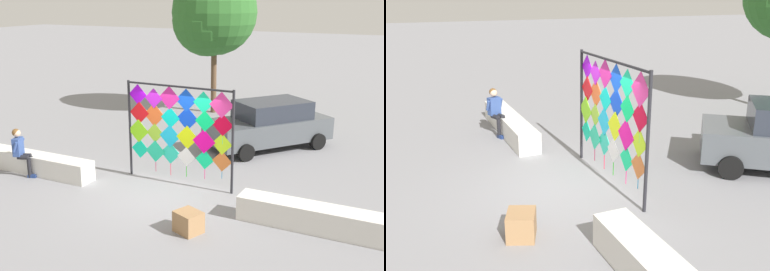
% 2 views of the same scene
% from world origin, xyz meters
% --- Properties ---
extents(ground, '(120.00, 120.00, 0.00)m').
position_xyz_m(ground, '(0.00, 0.00, 0.00)').
color(ground, gray).
extents(plaza_ledge_left, '(4.18, 0.62, 0.58)m').
position_xyz_m(plaza_ledge_left, '(-4.36, -0.28, 0.29)').
color(plaza_ledge_left, silver).
rests_on(plaza_ledge_left, ground).
extents(plaza_ledge_right, '(4.18, 0.62, 0.58)m').
position_xyz_m(plaza_ledge_right, '(4.36, -0.28, 0.29)').
color(plaza_ledge_right, silver).
rests_on(plaza_ledge_right, ground).
extents(kite_display_rack, '(3.27, 0.12, 2.78)m').
position_xyz_m(kite_display_rack, '(-0.02, 0.87, 1.67)').
color(kite_display_rack, '#232328').
rests_on(kite_display_rack, ground).
extents(seated_vendor, '(0.67, 0.57, 1.42)m').
position_xyz_m(seated_vendor, '(-4.32, -0.68, 0.83)').
color(seated_vendor, black).
rests_on(seated_vendor, ground).
extents(parked_car, '(4.00, 4.43, 1.63)m').
position_xyz_m(parked_car, '(1.16, 5.21, 0.83)').
color(parked_car, '#4C5156').
rests_on(parked_car, ground).
extents(cardboard_box_large, '(0.70, 0.66, 0.48)m').
position_xyz_m(cardboard_box_large, '(1.56, -1.63, 0.24)').
color(cardboard_box_large, '#9E754C').
rests_on(cardboard_box_large, ground).
extents(tree_palm_like, '(3.66, 3.66, 6.21)m').
position_xyz_m(tree_palm_like, '(-2.83, 9.14, 4.30)').
color(tree_palm_like, brown).
rests_on(tree_palm_like, ground).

